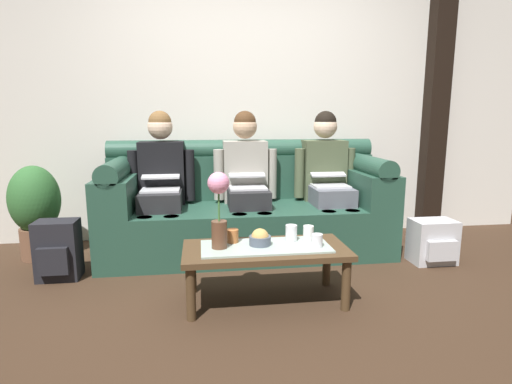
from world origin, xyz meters
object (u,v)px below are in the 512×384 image
flower_vase (219,204)px  backpack_left (58,251)px  person_middle (246,177)px  cup_far_left (232,236)px  person_right (327,175)px  snack_bowl (260,239)px  cup_near_right (291,233)px  backpack_right (433,242)px  cup_near_left (317,240)px  couch (247,209)px  coffee_table (265,254)px  person_left (161,178)px  cup_far_center (308,233)px  potted_plant (35,207)px

flower_vase → backpack_left: 1.35m
person_middle → cup_far_left: 1.00m
person_right → snack_bowl: person_right is taller
person_right → flower_vase: (-1.01, -1.05, -0.01)m
snack_bowl → cup_near_right: (0.21, 0.06, 0.01)m
snack_bowl → backpack_left: snack_bowl is taller
cup_near_right → backpack_right: cup_near_right is taller
cup_near_left → backpack_right: size_ratio=0.23×
couch → coffee_table: 1.05m
cup_near_left → backpack_left: bearing=160.3°
coffee_table → backpack_right: coffee_table is taller
flower_vase → cup_near_left: (0.61, -0.06, -0.24)m
cup_near_left → cup_near_right: cup_near_right is taller
flower_vase → cup_far_left: (0.09, 0.10, -0.23)m
person_left → person_middle: same height
couch → cup_far_left: (-0.20, -0.95, 0.05)m
person_middle → cup_far_center: (0.29, -0.99, -0.24)m
flower_vase → cup_far_center: (0.58, 0.06, -0.22)m
couch → person_middle: person_middle is taller
cup_near_left → potted_plant: (-2.07, 1.14, 0.02)m
snack_bowl → backpack_right: (1.49, 0.49, -0.24)m
flower_vase → cup_near_right: flower_vase is taller
couch → person_left: person_left is taller
person_right → cup_far_center: bearing=-113.6°
cup_near_left → snack_bowl: bearing=166.9°
flower_vase → backpack_right: bearing=16.4°
cup_near_right → backpack_left: 1.70m
coffee_table → cup_far_center: bearing=10.8°
snack_bowl → flower_vase: bearing=-175.1°
person_middle → flower_vase: size_ratio=2.58×
cup_far_center → potted_plant: size_ratio=0.13×
person_left → potted_plant: 1.06m
person_right → cup_far_center: person_right is taller
person_left → person_right: 1.45m
cup_near_left → cup_far_left: cup_far_left is taller
couch → flower_vase: size_ratio=5.09×
cup_far_center → backpack_right: cup_far_center is taller
person_middle → coffee_table: 1.10m
flower_vase → cup_near_right: size_ratio=4.50×
cup_far_center → backpack_right: bearing=21.3°
backpack_left → cup_far_center: bearing=-16.4°
person_middle → potted_plant: 1.77m
snack_bowl → cup_near_left: size_ratio=1.71×
person_left → cup_far_center: 1.44m
cup_near_right → backpack_right: (1.27, 0.43, -0.25)m
backpack_right → snack_bowl: bearing=-161.7°
cup_near_right → potted_plant: (-1.94, 1.00, 0.01)m
person_right → snack_bowl: (-0.76, -1.03, -0.25)m
couch → snack_bowl: (-0.03, -1.03, 0.04)m
cup_near_left → backpack_right: cup_near_left is taller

